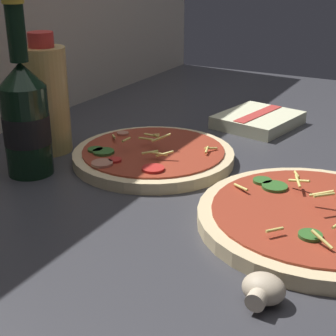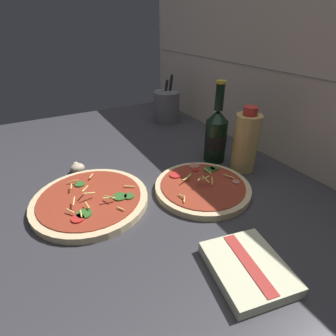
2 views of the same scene
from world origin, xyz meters
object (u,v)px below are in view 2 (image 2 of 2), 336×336
at_px(pizza_near, 91,200).
at_px(mushroom_left, 77,168).
at_px(beer_bottle, 216,135).
at_px(utensil_crock, 167,106).
at_px(oil_bottle, 246,142).
at_px(dish_towel, 248,268).
at_px(pizza_far, 202,187).

bearing_deg(pizza_near, mushroom_left, 177.75).
distance_m(beer_bottle, utensil_crock, 0.42).
relative_size(oil_bottle, dish_towel, 1.14).
distance_m(pizza_near, utensil_crock, 0.66).
distance_m(mushroom_left, utensil_crock, 0.54).
bearing_deg(pizza_far, oil_bottle, 102.26).
bearing_deg(pizza_far, mushroom_left, -134.09).
xyz_separation_m(pizza_near, oil_bottle, (0.05, 0.46, 0.08)).
distance_m(mushroom_left, dish_towel, 0.56).
relative_size(pizza_near, oil_bottle, 1.47).
xyz_separation_m(pizza_near, utensil_crock, (-0.45, 0.47, 0.06)).
bearing_deg(pizza_near, beer_bottle, 95.32).
bearing_deg(utensil_crock, mushroom_left, -59.47).
bearing_deg(mushroom_left, oil_bottle, 63.39).
distance_m(oil_bottle, utensil_crock, 0.50).
relative_size(beer_bottle, utensil_crock, 1.27).
bearing_deg(pizza_far, beer_bottle, 132.83).
distance_m(pizza_far, oil_bottle, 0.20).
bearing_deg(dish_towel, utensil_crock, 161.15).
bearing_deg(utensil_crock, pizza_far, -19.13).
bearing_deg(beer_bottle, pizza_near, -84.68).
height_order(pizza_near, utensil_crock, utensil_crock).
height_order(mushroom_left, dish_towel, mushroom_left).
height_order(beer_bottle, mushroom_left, beer_bottle).
xyz_separation_m(pizza_far, beer_bottle, (-0.13, 0.14, 0.08)).
xyz_separation_m(beer_bottle, oil_bottle, (0.09, 0.04, 0.00)).
height_order(pizza_far, beer_bottle, beer_bottle).
height_order(pizza_far, mushroom_left, pizza_far).
height_order(utensil_crock, dish_towel, utensil_crock).
xyz_separation_m(pizza_far, dish_towel, (0.26, -0.09, 0.00)).
xyz_separation_m(oil_bottle, dish_towel, (0.30, -0.27, -0.08)).
bearing_deg(pizza_near, pizza_far, 72.25).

